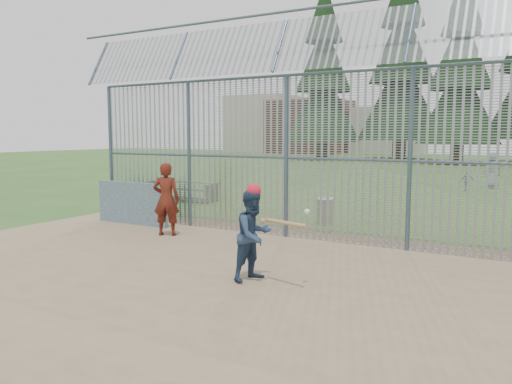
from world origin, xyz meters
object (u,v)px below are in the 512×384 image
Objects in this scene: onlooker at (166,199)px; trash_can at (325,211)px; bleacher at (181,190)px; dugout_wall at (132,203)px; batter at (254,235)px.

trash_can is at bearing -152.43° from onlooker.
dugout_wall is at bearing -66.94° from bleacher.
trash_can is (-1.01, 5.87, -0.44)m from batter.
bleacher is (-6.83, 2.03, 0.03)m from trash_can.
dugout_wall is 1.56× the size of batter.
onlooker is (-3.87, 2.27, 0.13)m from batter.
trash_can is at bearing 26.46° from batter.
batter reaches higher than bleacher.
batter is 4.49m from onlooker.
dugout_wall is 0.83× the size of bleacher.
trash_can is (2.86, 3.60, -0.57)m from onlooker.
batter is at bearing -27.68° from dugout_wall.
batter reaches higher than dugout_wall.
bleacher is at bearing 163.46° from trash_can.
trash_can is 7.13m from bleacher.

